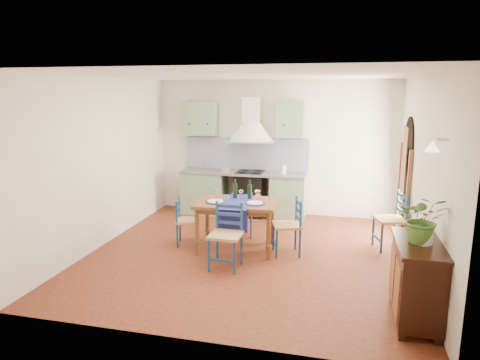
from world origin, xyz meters
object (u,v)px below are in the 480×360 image
object	(u,v)px
chair_near	(226,235)
sideboard	(416,279)
potted_plant	(423,219)
dining_table	(236,207)

from	to	relation	value
chair_near	sideboard	world-z (taller)	chair_near
sideboard	potted_plant	distance (m)	0.70
chair_near	dining_table	bearing A→B (deg)	92.46
dining_table	sideboard	bearing A→B (deg)	-34.14
sideboard	dining_table	bearing A→B (deg)	145.86
dining_table	potted_plant	size ratio (longest dim) A/B	2.47
chair_near	potted_plant	size ratio (longest dim) A/B	1.77
chair_near	potted_plant	distance (m)	2.76
dining_table	potted_plant	distance (m)	3.08
chair_near	potted_plant	xyz separation A→B (m)	(2.49, -0.96, 0.71)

